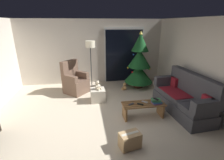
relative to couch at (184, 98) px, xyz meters
The scene contains 19 objects.
ground_plane 2.36m from the couch, behind, with size 7.00×7.00×0.00m, color beige.
wall_back 3.81m from the couch, 128.66° to the left, with size 5.72×0.12×2.50m, color beige.
wall_right 1.02m from the couch, 16.72° to the right, with size 0.12×6.00×2.50m, color beige.
patio_door_frame 3.09m from the couch, 110.34° to the left, with size 1.60×0.02×2.20m, color silver.
patio_door_glass 3.07m from the couch, 110.46° to the left, with size 1.50×0.02×2.10m, color black.
couch is the anchor object (origin of this frame).
coffee_table 1.22m from the couch, behind, with size 1.10×0.40×0.40m.
remote_silver 1.16m from the couch, behind, with size 0.04×0.16×0.02m, color #ADADB2.
remote_black 1.32m from the couch, behind, with size 0.04×0.16×0.02m, color black.
remote_graphite 1.54m from the couch, behind, with size 0.04×0.16×0.02m, color #333338.
book_stack 0.91m from the couch, 169.32° to the right, with size 0.27×0.22×0.12m.
cell_phone 0.93m from the couch, 169.16° to the right, with size 0.07×0.14×0.01m, color black.
christmas_tree 2.15m from the couch, 108.38° to the left, with size 1.05×1.05×2.09m.
armchair 3.54m from the couch, 148.49° to the left, with size 0.97×0.97×1.13m.
floor_lamp 3.29m from the couch, 141.66° to the left, with size 0.32×0.32×1.78m.
ottoman 2.52m from the couch, 155.73° to the left, with size 0.44×0.44×0.40m, color beige.
teddy_bear_cream 2.50m from the couch, 155.82° to the left, with size 0.21×0.21×0.29m.
teddy_bear_honey_by_tree 2.17m from the couch, 125.58° to the left, with size 0.21×0.21×0.29m.
cardboard_box_taped_mid_floor 2.17m from the couch, 148.48° to the right, with size 0.46×0.35×0.32m.
Camera 1 is at (-0.30, -3.53, 2.35)m, focal length 26.29 mm.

